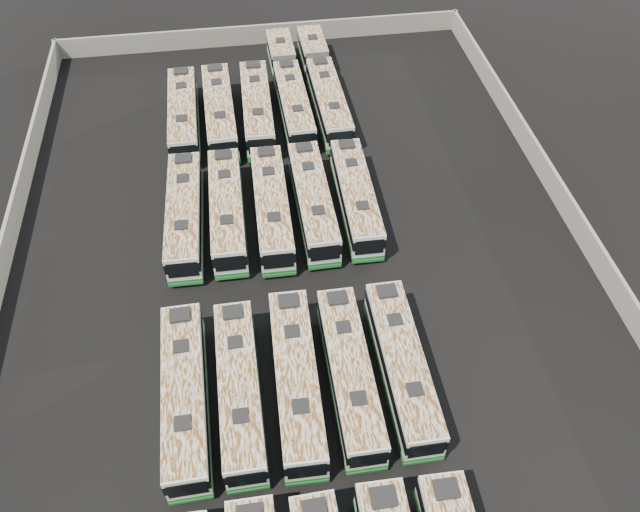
{
  "coord_description": "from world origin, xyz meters",
  "views": [
    {
      "loc": [
        -3.25,
        -29.51,
        36.1
      ],
      "look_at": [
        1.4,
        1.51,
        1.6
      ],
      "focal_mm": 35.0,
      "sensor_mm": 36.0,
      "label": 1
    }
  ],
  "objects_px": {
    "bus_midfront_center": "(297,380)",
    "bus_back_left": "(220,112)",
    "bus_midfront_far_right": "(402,366)",
    "bus_back_right": "(289,87)",
    "bus_midfront_right": "(350,374)",
    "bus_midback_far_left": "(185,215)",
    "bus_midback_far_right": "(356,197)",
    "bus_midfront_left": "(240,390)",
    "bus_midback_center": "(272,207)",
    "bus_midback_right": "(313,201)",
    "bus_back_far_right": "(323,84)",
    "bus_midfront_far_left": "(185,395)",
    "bus_back_center": "(257,109)",
    "bus_back_far_left": "(184,115)",
    "bus_midback_left": "(227,210)"
  },
  "relations": [
    {
      "from": "bus_midfront_center",
      "to": "bus_back_left",
      "type": "distance_m",
      "value": 30.04
    },
    {
      "from": "bus_midfront_far_right",
      "to": "bus_back_right",
      "type": "height_order",
      "value": "bus_midfront_far_right"
    },
    {
      "from": "bus_back_left",
      "to": "bus_midfront_right",
      "type": "bearing_deg",
      "value": -78.05
    },
    {
      "from": "bus_midfront_far_right",
      "to": "bus_midback_far_left",
      "type": "height_order",
      "value": "bus_midback_far_left"
    },
    {
      "from": "bus_midback_far_right",
      "to": "bus_midback_far_left",
      "type": "bearing_deg",
      "value": -178.49
    },
    {
      "from": "bus_midfront_left",
      "to": "bus_midback_center",
      "type": "bearing_deg",
      "value": 77.19
    },
    {
      "from": "bus_midback_right",
      "to": "bus_back_far_right",
      "type": "xyz_separation_m",
      "value": [
        3.41,
        16.78,
        -0.01
      ]
    },
    {
      "from": "bus_back_right",
      "to": "bus_midfront_far_left",
      "type": "bearing_deg",
      "value": -108.47
    },
    {
      "from": "bus_back_center",
      "to": "bus_midback_center",
      "type": "bearing_deg",
      "value": -88.5
    },
    {
      "from": "bus_midfront_far_left",
      "to": "bus_midfront_left",
      "type": "distance_m",
      "value": 3.35
    },
    {
      "from": "bus_midfront_center",
      "to": "bus_back_right",
      "type": "height_order",
      "value": "bus_midfront_center"
    },
    {
      "from": "bus_midfront_right",
      "to": "bus_back_far_left",
      "type": "distance_m",
      "value": 31.61
    },
    {
      "from": "bus_midfront_right",
      "to": "bus_back_far_left",
      "type": "height_order",
      "value": "bus_back_far_left"
    },
    {
      "from": "bus_back_left",
      "to": "bus_back_center",
      "type": "xyz_separation_m",
      "value": [
        3.53,
        -0.01,
        0.0
      ]
    },
    {
      "from": "bus_back_far_left",
      "to": "bus_back_center",
      "type": "xyz_separation_m",
      "value": [
        6.91,
        -0.03,
        0.03
      ]
    },
    {
      "from": "bus_back_left",
      "to": "bus_back_center",
      "type": "relative_size",
      "value": 1.0
    },
    {
      "from": "bus_midback_far_right",
      "to": "bus_midfront_far_right",
      "type": "bearing_deg",
      "value": -89.17
    },
    {
      "from": "bus_back_left",
      "to": "bus_back_far_right",
      "type": "relative_size",
      "value": 0.66
    },
    {
      "from": "bus_midfront_far_left",
      "to": "bus_midfront_right",
      "type": "relative_size",
      "value": 1.03
    },
    {
      "from": "bus_midfront_far_left",
      "to": "bus_back_far_left",
      "type": "height_order",
      "value": "bus_back_far_left"
    },
    {
      "from": "bus_midfront_center",
      "to": "bus_midback_left",
      "type": "distance_m",
      "value": 16.66
    },
    {
      "from": "bus_midfront_far_left",
      "to": "bus_midback_center",
      "type": "relative_size",
      "value": 0.99
    },
    {
      "from": "bus_back_left",
      "to": "bus_midback_right",
      "type": "bearing_deg",
      "value": -64.11
    },
    {
      "from": "bus_midfront_left",
      "to": "bus_midfront_right",
      "type": "relative_size",
      "value": 1.0
    },
    {
      "from": "bus_midfront_left",
      "to": "bus_back_far_right",
      "type": "distance_m",
      "value": 34.75
    },
    {
      "from": "bus_midback_far_left",
      "to": "bus_midback_right",
      "type": "relative_size",
      "value": 1.01
    },
    {
      "from": "bus_midback_far_right",
      "to": "bus_back_far_right",
      "type": "xyz_separation_m",
      "value": [
        -0.13,
        16.73,
        0.02
      ]
    },
    {
      "from": "bus_midfront_far_right",
      "to": "bus_back_right",
      "type": "relative_size",
      "value": 0.64
    },
    {
      "from": "bus_midfront_left",
      "to": "bus_midback_far_left",
      "type": "height_order",
      "value": "bus_midback_far_left"
    },
    {
      "from": "bus_midfront_far_left",
      "to": "bus_back_left",
      "type": "xyz_separation_m",
      "value": [
        3.35,
        29.9,
        0.03
      ]
    },
    {
      "from": "bus_midfront_right",
      "to": "bus_midback_far_right",
      "type": "xyz_separation_m",
      "value": [
        3.5,
        16.32,
        0.0
      ]
    },
    {
      "from": "bus_midback_center",
      "to": "bus_midfront_far_right",
      "type": "bearing_deg",
      "value": -65.88
    },
    {
      "from": "bus_back_right",
      "to": "bus_back_far_right",
      "type": "relative_size",
      "value": 0.98
    },
    {
      "from": "bus_midfront_left",
      "to": "bus_midback_far_left",
      "type": "xyz_separation_m",
      "value": [
        -3.32,
        16.32,
        0.06
      ]
    },
    {
      "from": "bus_midfront_far_left",
      "to": "bus_midback_left",
      "type": "bearing_deg",
      "value": 77.19
    },
    {
      "from": "bus_midback_right",
      "to": "bus_back_far_left",
      "type": "bearing_deg",
      "value": 126.76
    },
    {
      "from": "bus_midfront_center",
      "to": "bus_back_right",
      "type": "xyz_separation_m",
      "value": [
        3.39,
        33.09,
        -0.05
      ]
    },
    {
      "from": "bus_midback_center",
      "to": "bus_midfront_right",
      "type": "bearing_deg",
      "value": -77.1
    },
    {
      "from": "bus_midfront_far_right",
      "to": "bus_back_center",
      "type": "bearing_deg",
      "value": 103.05
    },
    {
      "from": "bus_midback_far_right",
      "to": "bus_back_right",
      "type": "distance_m",
      "value": 17.15
    },
    {
      "from": "bus_midfront_center",
      "to": "bus_back_far_left",
      "type": "height_order",
      "value": "bus_midfront_center"
    },
    {
      "from": "bus_midback_left",
      "to": "bus_back_far_right",
      "type": "distance_m",
      "value": 19.69
    },
    {
      "from": "bus_midfront_right",
      "to": "bus_back_center",
      "type": "relative_size",
      "value": 0.95
    },
    {
      "from": "bus_midfront_right",
      "to": "bus_back_right",
      "type": "distance_m",
      "value": 33.11
    },
    {
      "from": "bus_midfront_far_left",
      "to": "bus_midfront_center",
      "type": "bearing_deg",
      "value": -0.52
    },
    {
      "from": "bus_midfront_left",
      "to": "bus_midback_left",
      "type": "relative_size",
      "value": 0.97
    },
    {
      "from": "bus_midback_left",
      "to": "bus_midback_far_right",
      "type": "relative_size",
      "value": 1.02
    },
    {
      "from": "bus_midfront_right",
      "to": "bus_midback_left",
      "type": "xyz_separation_m",
      "value": [
        -6.97,
        16.29,
        0.04
      ]
    },
    {
      "from": "bus_midback_far_left",
      "to": "bus_midback_left",
      "type": "bearing_deg",
      "value": 2.83
    },
    {
      "from": "bus_midfront_center",
      "to": "bus_midback_right",
      "type": "height_order",
      "value": "bus_midfront_center"
    }
  ]
}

